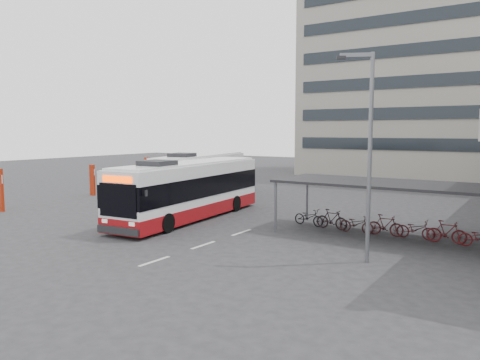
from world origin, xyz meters
The scene contains 11 objects.
ground centered at (0.00, 0.00, 0.00)m, with size 120.00×120.00×0.00m, color #28282B.
bike_shelter centered at (8.50, 3.00, 1.36)m, with size 10.00×4.00×2.54m.
office_block centered at (6.00, 36.00, 12.50)m, with size 30.00×15.00×25.00m, color gray.
road_markings centered at (2.50, -3.00, 0.01)m, with size 0.15×7.60×0.01m.
bus_main centered at (-1.95, 1.52, 1.58)m, with size 3.57×11.72×3.41m.
bus_teal centered at (-6.65, 8.51, 1.58)m, with size 4.86×11.74×3.39m.
pedestrian centered at (-6.67, 4.06, 0.86)m, with size 0.62×0.41×1.71m, color black.
lamp_post centered at (9.13, -1.74, 4.39)m, with size 1.27×0.69×7.70m.
sign_totem_south centered at (-13.03, -3.04, 1.35)m, with size 0.57×0.17×2.62m.
sign_totem_mid centered at (-14.21, 4.81, 1.21)m, with size 0.51×0.17×2.34m.
sign_totem_north centered at (-13.23, 9.72, 1.38)m, with size 0.58×0.20×2.68m.
Camera 1 is at (14.62, -18.57, 4.89)m, focal length 35.00 mm.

